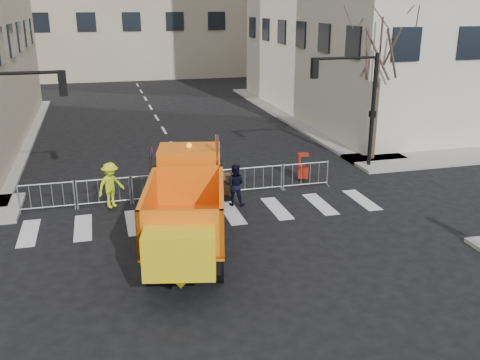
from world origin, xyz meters
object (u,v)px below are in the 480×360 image
object	(u,v)px
cop_a	(218,179)
newspaper_box	(303,166)
cop_b	(235,185)
worker	(111,185)
cop_c	(188,181)
plow_truck	(187,204)

from	to	relation	value
cop_a	newspaper_box	world-z (taller)	cop_a
cop_a	cop_b	world-z (taller)	cop_a
cop_b	worker	xyz separation A→B (m)	(-4.65, 0.64, 0.19)
cop_b	worker	bearing A→B (deg)	15.36
cop_b	cop_c	size ratio (longest dim) A/B	0.93
plow_truck	worker	world-z (taller)	plow_truck
plow_truck	newspaper_box	size ratio (longest dim) A/B	8.36
plow_truck	worker	bearing A→B (deg)	41.72
cop_a	worker	distance (m)	4.13
cop_a	newspaper_box	distance (m)	4.41
cop_c	newspaper_box	bearing A→B (deg)	156.56
plow_truck	cop_a	world-z (taller)	plow_truck
cop_a	cop_b	distance (m)	0.89
cop_b	cop_c	xyz separation A→B (m)	(-1.70, 0.72, 0.06)
cop_a	newspaper_box	size ratio (longest dim) A/B	1.61
worker	newspaper_box	bearing A→B (deg)	-23.93
cop_a	cop_b	xyz separation A→B (m)	(0.52, -0.72, -0.05)
cop_b	newspaper_box	world-z (taller)	cop_b
plow_truck	newspaper_box	distance (m)	8.25
cop_a	cop_c	xyz separation A→B (m)	(-1.18, 0.00, 0.01)
cop_c	newspaper_box	xyz separation A→B (m)	(5.35, 1.41, -0.19)
newspaper_box	cop_b	bearing A→B (deg)	-134.47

